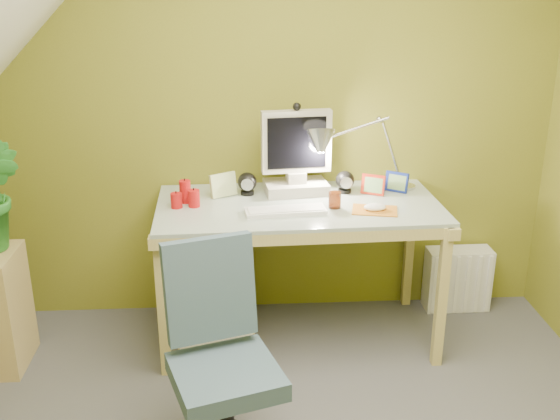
{
  "coord_description": "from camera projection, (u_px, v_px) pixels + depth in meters",
  "views": [
    {
      "loc": [
        -0.19,
        -2.02,
        1.97
      ],
      "look_at": [
        0.0,
        1.0,
        0.85
      ],
      "focal_mm": 42.0,
      "sensor_mm": 36.0,
      "label": 1
    }
  ],
  "objects": [
    {
      "name": "desk_lamp",
      "position": [
        379.0,
        137.0,
        3.56
      ],
      "size": [
        0.62,
        0.37,
        0.62
      ],
      "primitive_type": null,
      "rotation": [
        0.0,
        0.0,
        0.21
      ],
      "color": "silver",
      "rests_on": "desk"
    },
    {
      "name": "desk",
      "position": [
        298.0,
        271.0,
        3.61
      ],
      "size": [
        1.52,
        0.8,
        0.8
      ],
      "primitive_type": null,
      "rotation": [
        0.0,
        0.0,
        0.04
      ],
      "color": "tan",
      "rests_on": "floor"
    },
    {
      "name": "radiator",
      "position": [
        457.0,
        279.0,
        3.99
      ],
      "size": [
        0.39,
        0.16,
        0.39
      ],
      "primitive_type": "cube",
      "rotation": [
        0.0,
        0.0,
        0.01
      ],
      "color": "silver",
      "rests_on": "floor"
    },
    {
      "name": "mousepad",
      "position": [
        375.0,
        210.0,
        3.36
      ],
      "size": [
        0.26,
        0.21,
        0.01
      ],
      "primitive_type": "cube",
      "rotation": [
        0.0,
        0.0,
        -0.21
      ],
      "color": "#BB6F1D",
      "rests_on": "desk"
    },
    {
      "name": "speaker_right",
      "position": [
        345.0,
        182.0,
        3.61
      ],
      "size": [
        0.12,
        0.12,
        0.12
      ],
      "primitive_type": null,
      "rotation": [
        0.0,
        0.0,
        -0.16
      ],
      "color": "black",
      "rests_on": "desk"
    },
    {
      "name": "photo_frame_blue",
      "position": [
        397.0,
        182.0,
        3.63
      ],
      "size": [
        0.12,
        0.09,
        0.11
      ],
      "primitive_type": "cube",
      "rotation": [
        0.0,
        0.0,
        -0.59
      ],
      "color": "navy",
      "rests_on": "desk"
    },
    {
      "name": "wall_back",
      "position": [
        273.0,
        115.0,
        3.67
      ],
      "size": [
        3.2,
        0.01,
        2.4
      ],
      "primitive_type": "cube",
      "color": "olive",
      "rests_on": "floor"
    },
    {
      "name": "mouse",
      "position": [
        375.0,
        207.0,
        3.35
      ],
      "size": [
        0.12,
        0.07,
        0.04
      ],
      "primitive_type": "ellipsoid",
      "rotation": [
        0.0,
        0.0,
        0.01
      ],
      "color": "white",
      "rests_on": "mousepad"
    },
    {
      "name": "task_chair",
      "position": [
        226.0,
        375.0,
        2.65
      ],
      "size": [
        0.59,
        0.59,
        0.85
      ],
      "primitive_type": null,
      "rotation": [
        0.0,
        0.0,
        0.31
      ],
      "color": "#394E5E",
      "rests_on": "floor"
    },
    {
      "name": "photo_frame_green",
      "position": [
        223.0,
        185.0,
        3.56
      ],
      "size": [
        0.14,
        0.09,
        0.13
      ],
      "primitive_type": "cube",
      "rotation": [
        0.0,
        0.0,
        0.51
      ],
      "color": "#BFD18F",
      "rests_on": "desk"
    },
    {
      "name": "candle_cluster",
      "position": [
        185.0,
        194.0,
        3.42
      ],
      "size": [
        0.19,
        0.18,
        0.12
      ],
      "primitive_type": null,
      "rotation": [
        0.0,
        0.0,
        -0.26
      ],
      "color": "#B31112",
      "rests_on": "desk"
    },
    {
      "name": "amber_tumbler",
      "position": [
        335.0,
        200.0,
        3.39
      ],
      "size": [
        0.07,
        0.07,
        0.08
      ],
      "primitive_type": "cylinder",
      "rotation": [
        0.0,
        0.0,
        -0.14
      ],
      "color": "maroon",
      "rests_on": "desk"
    },
    {
      "name": "speaker_left",
      "position": [
        247.0,
        184.0,
        3.58
      ],
      "size": [
        0.12,
        0.12,
        0.13
      ],
      "primitive_type": null,
      "rotation": [
        0.0,
        0.0,
        -0.15
      ],
      "color": "black",
      "rests_on": "desk"
    },
    {
      "name": "keyboard",
      "position": [
        286.0,
        211.0,
        3.33
      ],
      "size": [
        0.42,
        0.17,
        0.02
      ],
      "primitive_type": "cube",
      "rotation": [
        0.0,
        0.0,
        0.1
      ],
      "color": "white",
      "rests_on": "desk"
    },
    {
      "name": "photo_frame_red",
      "position": [
        373.0,
        185.0,
        3.59
      ],
      "size": [
        0.12,
        0.08,
        0.11
      ],
      "primitive_type": "cube",
      "rotation": [
        0.0,
        0.0,
        -0.48
      ],
      "color": "red",
      "rests_on": "desk"
    },
    {
      "name": "monitor",
      "position": [
        296.0,
        150.0,
        3.56
      ],
      "size": [
        0.37,
        0.24,
        0.48
      ],
      "primitive_type": null,
      "rotation": [
        0.0,
        0.0,
        0.11
      ],
      "color": "#B6B1A4",
      "rests_on": "desk"
    }
  ]
}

